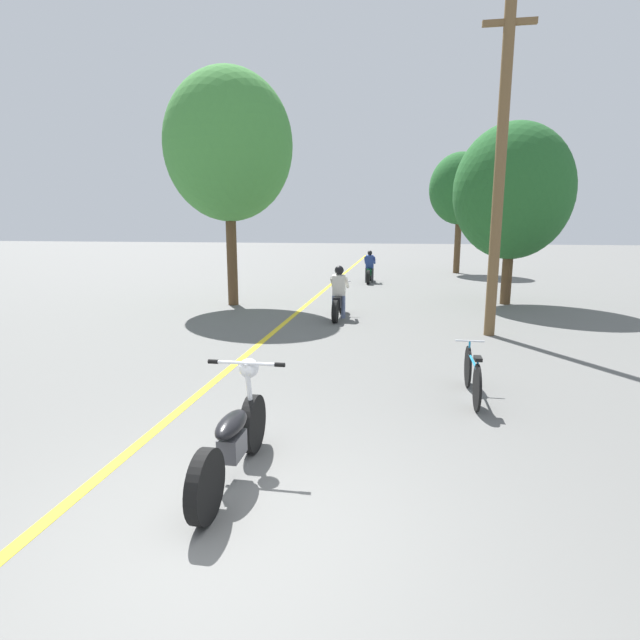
{
  "coord_description": "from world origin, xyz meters",
  "views": [
    {
      "loc": [
        1.33,
        -3.6,
        2.57
      ],
      "look_at": [
        -0.09,
        4.84,
        0.9
      ],
      "focal_mm": 28.0,
      "sensor_mm": 36.0,
      "label": 1
    }
  ],
  "objects_px": {
    "motorcycle_rider_lead": "(339,298)",
    "bicycle_parked": "(472,375)",
    "roadside_tree_right_near": "(513,192)",
    "roadside_tree_left": "(228,146)",
    "motorcycle_foreground": "(234,438)",
    "motorcycle_rider_far": "(369,271)",
    "utility_pole": "(500,169)",
    "roadside_tree_right_far": "(460,189)"
  },
  "relations": [
    {
      "from": "motorcycle_rider_lead",
      "to": "bicycle_parked",
      "type": "height_order",
      "value": "motorcycle_rider_lead"
    },
    {
      "from": "roadside_tree_right_near",
      "to": "bicycle_parked",
      "type": "xyz_separation_m",
      "value": [
        -2.19,
        -9.27,
        -3.15
      ]
    },
    {
      "from": "roadside_tree_left",
      "to": "motorcycle_foreground",
      "type": "height_order",
      "value": "roadside_tree_left"
    },
    {
      "from": "motorcycle_foreground",
      "to": "motorcycle_rider_far",
      "type": "xyz_separation_m",
      "value": [
        0.16,
        17.34,
        0.08
      ]
    },
    {
      "from": "motorcycle_foreground",
      "to": "motorcycle_rider_far",
      "type": "relative_size",
      "value": 1.02
    },
    {
      "from": "utility_pole",
      "to": "motorcycle_rider_lead",
      "type": "distance_m",
      "value": 5.15
    },
    {
      "from": "roadside_tree_right_near",
      "to": "roadside_tree_right_far",
      "type": "relative_size",
      "value": 0.92
    },
    {
      "from": "roadside_tree_right_near",
      "to": "roadside_tree_left",
      "type": "distance_m",
      "value": 8.83
    },
    {
      "from": "roadside_tree_right_near",
      "to": "motorcycle_rider_far",
      "type": "distance_m",
      "value": 7.63
    },
    {
      "from": "utility_pole",
      "to": "roadside_tree_left",
      "type": "relative_size",
      "value": 1.02
    },
    {
      "from": "utility_pole",
      "to": "motorcycle_foreground",
      "type": "bearing_deg",
      "value": -116.38
    },
    {
      "from": "motorcycle_rider_far",
      "to": "roadside_tree_right_far",
      "type": "bearing_deg",
      "value": 49.75
    },
    {
      "from": "roadside_tree_right_near",
      "to": "utility_pole",
      "type": "bearing_deg",
      "value": -104.48
    },
    {
      "from": "utility_pole",
      "to": "motorcycle_rider_far",
      "type": "xyz_separation_m",
      "value": [
        -3.49,
        9.99,
        -3.2
      ]
    },
    {
      "from": "bicycle_parked",
      "to": "roadside_tree_right_near",
      "type": "bearing_deg",
      "value": 76.69
    },
    {
      "from": "utility_pole",
      "to": "motorcycle_foreground",
      "type": "xyz_separation_m",
      "value": [
        -3.64,
        -7.35,
        -3.28
      ]
    },
    {
      "from": "roadside_tree_left",
      "to": "motorcycle_foreground",
      "type": "xyz_separation_m",
      "value": [
        3.7,
        -10.56,
        -4.4
      ]
    },
    {
      "from": "motorcycle_foreground",
      "to": "bicycle_parked",
      "type": "height_order",
      "value": "motorcycle_foreground"
    },
    {
      "from": "roadside_tree_right_far",
      "to": "bicycle_parked",
      "type": "bearing_deg",
      "value": -94.81
    },
    {
      "from": "motorcycle_foreground",
      "to": "motorcycle_rider_far",
      "type": "bearing_deg",
      "value": 89.48
    },
    {
      "from": "utility_pole",
      "to": "roadside_tree_right_near",
      "type": "bearing_deg",
      "value": 75.52
    },
    {
      "from": "roadside_tree_right_far",
      "to": "roadside_tree_left",
      "type": "relative_size",
      "value": 0.85
    },
    {
      "from": "motorcycle_foreground",
      "to": "motorcycle_rider_lead",
      "type": "height_order",
      "value": "motorcycle_rider_lead"
    },
    {
      "from": "motorcycle_rider_far",
      "to": "roadside_tree_left",
      "type": "bearing_deg",
      "value": -119.64
    },
    {
      "from": "motorcycle_rider_lead",
      "to": "roadside_tree_right_far",
      "type": "bearing_deg",
      "value": 71.71
    },
    {
      "from": "utility_pole",
      "to": "roadside_tree_left",
      "type": "distance_m",
      "value": 8.09
    },
    {
      "from": "motorcycle_rider_far",
      "to": "bicycle_parked",
      "type": "bearing_deg",
      "value": -80.07
    },
    {
      "from": "roadside_tree_right_near",
      "to": "roadside_tree_left",
      "type": "xyz_separation_m",
      "value": [
        -8.58,
        -1.58,
        1.33
      ]
    },
    {
      "from": "roadside_tree_right_far",
      "to": "motorcycle_rider_far",
      "type": "relative_size",
      "value": 3.01
    },
    {
      "from": "roadside_tree_left",
      "to": "motorcycle_foreground",
      "type": "bearing_deg",
      "value": -70.69
    },
    {
      "from": "motorcycle_foreground",
      "to": "bicycle_parked",
      "type": "distance_m",
      "value": 3.94
    },
    {
      "from": "roadside_tree_right_near",
      "to": "motorcycle_rider_far",
      "type": "xyz_separation_m",
      "value": [
        -4.72,
        5.2,
        -2.99
      ]
    },
    {
      "from": "roadside_tree_right_far",
      "to": "bicycle_parked",
      "type": "height_order",
      "value": "roadside_tree_right_far"
    },
    {
      "from": "motorcycle_foreground",
      "to": "roadside_tree_right_far",
      "type": "bearing_deg",
      "value": 79.01
    },
    {
      "from": "utility_pole",
      "to": "roadside_tree_right_far",
      "type": "xyz_separation_m",
      "value": [
        0.68,
        14.91,
        0.51
      ]
    },
    {
      "from": "utility_pole",
      "to": "roadside_tree_left",
      "type": "height_order",
      "value": "utility_pole"
    },
    {
      "from": "utility_pole",
      "to": "bicycle_parked",
      "type": "bearing_deg",
      "value": -102.04
    },
    {
      "from": "roadside_tree_right_near",
      "to": "motorcycle_rider_far",
      "type": "height_order",
      "value": "roadside_tree_right_near"
    },
    {
      "from": "motorcycle_rider_far",
      "to": "motorcycle_foreground",
      "type": "bearing_deg",
      "value": -90.52
    },
    {
      "from": "utility_pole",
      "to": "motorcycle_rider_lead",
      "type": "relative_size",
      "value": 3.53
    },
    {
      "from": "roadside_tree_right_far",
      "to": "motorcycle_rider_lead",
      "type": "distance_m",
      "value": 14.53
    },
    {
      "from": "roadside_tree_right_far",
      "to": "motorcycle_foreground",
      "type": "bearing_deg",
      "value": -100.99
    }
  ]
}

